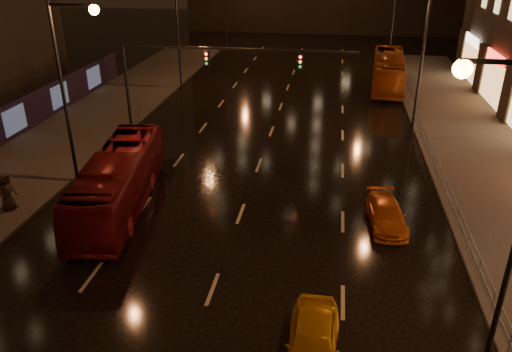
# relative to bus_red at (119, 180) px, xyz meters

# --- Properties ---
(ground) EXTENTS (140.00, 140.00, 0.00)m
(ground) POSITION_rel_bus_red_xyz_m (6.12, 10.18, -1.46)
(ground) COLOR black
(ground) RESTS_ON ground
(sidewalk_left) EXTENTS (7.00, 70.00, 0.15)m
(sidewalk_left) POSITION_rel_bus_red_xyz_m (-7.38, 5.18, -1.38)
(sidewalk_left) COLOR #38332D
(sidewalk_left) RESTS_ON ground
(sidewalk_right) EXTENTS (7.00, 70.00, 0.15)m
(sidewalk_right) POSITION_rel_bus_red_xyz_m (19.62, 5.18, -1.38)
(sidewalk_right) COLOR #38332D
(sidewalk_right) RESTS_ON ground
(traffic_signal) EXTENTS (15.31, 0.32, 6.20)m
(traffic_signal) POSITION_rel_bus_red_xyz_m (1.06, 10.18, 3.28)
(traffic_signal) COLOR black
(traffic_signal) RESTS_ON ground
(streetlight_right) EXTENTS (2.64, 0.50, 10.00)m
(streetlight_right) POSITION_rel_bus_red_xyz_m (15.04, -7.82, 4.98)
(streetlight_right) COLOR black
(streetlight_right) RESTS_ON ground
(railing_right) EXTENTS (0.05, 56.00, 1.00)m
(railing_right) POSITION_rel_bus_red_xyz_m (16.32, 8.18, -0.56)
(railing_right) COLOR #99999E
(railing_right) RESTS_ON sidewalk_right
(bus_red) EXTENTS (3.83, 10.69, 2.91)m
(bus_red) POSITION_rel_bus_red_xyz_m (0.00, 0.00, 0.00)
(bus_red) COLOR maroon
(bus_red) RESTS_ON ground
(bus_curb) EXTENTS (3.41, 11.33, 3.11)m
(bus_curb) POSITION_rel_bus_red_xyz_m (15.12, 25.58, 0.10)
(bus_curb) COLOR #973F0F
(bus_curb) RESTS_ON ground
(taxi_near) EXTENTS (1.73, 4.15, 1.41)m
(taxi_near) POSITION_rel_bus_red_xyz_m (10.12, -8.82, -0.75)
(taxi_near) COLOR orange
(taxi_near) RESTS_ON ground
(taxi_far) EXTENTS (1.96, 4.04, 1.13)m
(taxi_far) POSITION_rel_bus_red_xyz_m (13.10, 0.18, -0.89)
(taxi_far) COLOR #CC5B13
(taxi_far) RESTS_ON ground
(pedestrian_c) EXTENTS (0.72, 1.01, 1.94)m
(pedestrian_c) POSITION_rel_bus_red_xyz_m (-5.24, -1.40, -0.34)
(pedestrian_c) COLOR black
(pedestrian_c) RESTS_ON sidewalk_left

